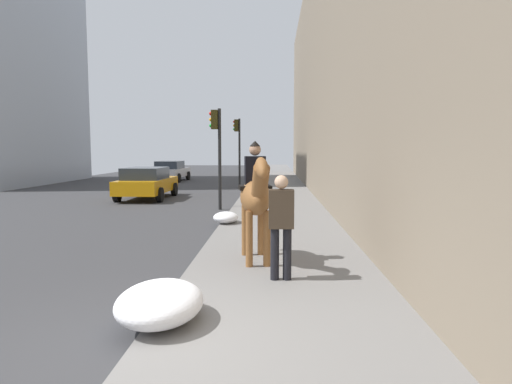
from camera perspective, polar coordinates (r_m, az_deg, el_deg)
name	(u,v)px	position (r m, az deg, el deg)	size (l,w,h in m)	color
sidewalk_slab	(288,350)	(5.10, 4.14, -19.61)	(120.00, 3.40, 0.12)	slate
mounted_horse_near	(256,195)	(8.28, -0.03, -0.43)	(2.15, 0.78, 2.27)	brown
pedestrian_greeting	(281,220)	(7.14, 3.25, -3.63)	(0.27, 0.41, 1.70)	black
car_near_lane	(171,171)	(32.21, -10.90, 2.70)	(4.60, 2.15, 1.44)	silver
car_mid_lane	(147,182)	(20.74, -13.84, 1.22)	(4.43, 2.07, 1.44)	orange
traffic_light_near_curb	(217,142)	(16.48, -5.01, 6.39)	(0.20, 0.44, 3.73)	black
traffic_light_far_curb	(238,142)	(26.45, -2.32, 6.48)	(0.20, 0.44, 4.06)	black
snow_pile_near	(160,303)	(5.71, -12.26, -13.74)	(1.37, 1.05, 0.47)	white
snow_pile_far	(226,217)	(12.86, -3.91, -3.26)	(0.93, 0.71, 0.32)	white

